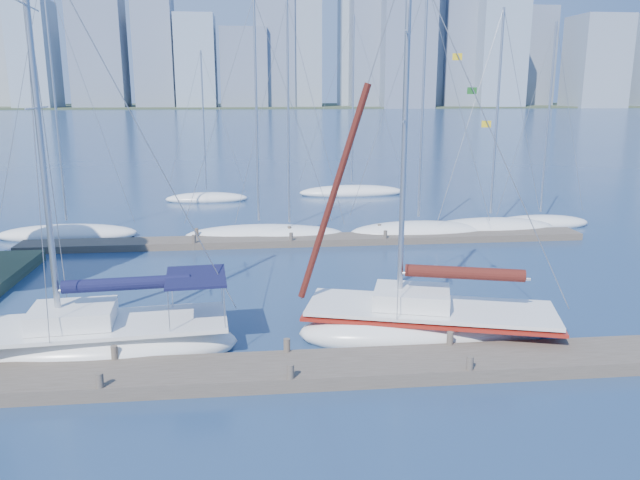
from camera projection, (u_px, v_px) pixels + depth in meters
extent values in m
plane|color=navy|center=(289.00, 377.00, 17.83)|extent=(700.00, 700.00, 0.00)
cube|color=#4C4338|center=(289.00, 371.00, 17.78)|extent=(26.00, 2.00, 0.40)
cube|color=#4C4338|center=(309.00, 240.00, 33.46)|extent=(30.00, 1.80, 0.36)
cube|color=#38472D|center=(254.00, 106.00, 327.27)|extent=(800.00, 100.00, 1.50)
ellipsoid|color=white|center=(97.00, 346.00, 19.33)|extent=(8.88, 3.54, 1.52)
cube|color=white|center=(95.00, 325.00, 19.16)|extent=(8.22, 3.26, 0.12)
cube|color=white|center=(73.00, 315.00, 18.97)|extent=(2.58, 2.04, 0.56)
cylinder|color=silver|center=(39.00, 129.00, 17.59)|extent=(0.18, 0.18, 11.81)
cylinder|color=silver|center=(127.00, 287.00, 19.08)|extent=(4.10, 0.44, 0.10)
cylinder|color=#101236|center=(127.00, 284.00, 19.05)|extent=(3.80, 0.71, 0.41)
cube|color=#101236|center=(196.00, 277.00, 19.41)|extent=(2.02, 2.56, 0.08)
ellipsoid|color=white|center=(429.00, 329.00, 20.78)|extent=(9.16, 5.16, 1.53)
cube|color=white|center=(430.00, 308.00, 20.62)|extent=(8.48, 4.76, 0.12)
cube|color=white|center=(412.00, 297.00, 20.64)|extent=(2.86, 2.46, 0.56)
cylinder|color=silver|center=(404.00, 138.00, 19.49)|extent=(0.18, 0.18, 11.05)
cylinder|color=silver|center=(464.00, 276.00, 20.17)|extent=(3.99, 1.24, 0.10)
cylinder|color=#46150F|center=(464.00, 273.00, 20.14)|extent=(3.76, 1.45, 0.41)
cube|color=maroon|center=(430.00, 313.00, 20.66)|extent=(8.68, 4.92, 0.10)
ellipsoid|color=white|center=(68.00, 234.00, 34.69)|extent=(7.81, 3.12, 1.10)
cylinder|color=silver|center=(55.00, 99.00, 32.98)|extent=(0.12, 0.12, 13.07)
ellipsoid|color=white|center=(259.00, 235.00, 34.59)|extent=(8.16, 2.38, 1.12)
cylinder|color=silver|center=(256.00, 113.00, 33.05)|extent=(0.12, 0.12, 11.63)
ellipsoid|color=white|center=(290.00, 235.00, 34.47)|extent=(6.32, 3.09, 1.04)
cylinder|color=silver|center=(288.00, 115.00, 32.95)|extent=(0.11, 0.11, 11.53)
ellipsoid|color=white|center=(418.00, 232.00, 35.08)|extent=(8.14, 4.60, 1.25)
cylinder|color=silver|center=(423.00, 104.00, 33.44)|extent=(0.14, 0.14, 12.26)
ellipsoid|color=white|center=(490.00, 228.00, 36.05)|extent=(8.02, 5.10, 1.23)
cylinder|color=silver|center=(497.00, 114.00, 34.53)|extent=(0.13, 0.13, 11.20)
ellipsoid|color=white|center=(540.00, 223.00, 37.64)|extent=(6.34, 3.12, 1.00)
cylinder|color=silver|center=(548.00, 120.00, 36.21)|extent=(0.11, 0.11, 10.86)
ellipsoid|color=white|center=(207.00, 199.00, 46.30)|extent=(6.33, 3.57, 0.95)
cylinder|color=silver|center=(204.00, 122.00, 44.99)|extent=(0.10, 0.10, 9.90)
ellipsoid|color=white|center=(352.00, 192.00, 49.05)|extent=(8.51, 3.50, 1.13)
cylinder|color=silver|center=(353.00, 101.00, 47.41)|extent=(0.12, 0.12, 12.42)
cube|color=gray|center=(0.00, 51.00, 297.41)|extent=(15.07, 14.18, 52.89)
cube|color=#7E92A3|center=(34.00, 55.00, 276.99)|extent=(16.30, 23.42, 47.01)
cube|color=slate|center=(99.00, 54.00, 283.00)|extent=(23.12, 17.63, 48.67)
cube|color=gray|center=(156.00, 63.00, 307.12)|extent=(13.77, 17.61, 43.17)
cube|color=#7E92A3|center=(196.00, 62.00, 285.83)|extent=(17.67, 19.81, 41.63)
cube|color=slate|center=(244.00, 68.00, 290.39)|extent=(21.48, 16.86, 36.31)
cube|color=gray|center=(298.00, 28.00, 291.39)|extent=(21.03, 14.99, 73.45)
cube|color=#7E92A3|center=(357.00, 21.00, 308.11)|extent=(17.53, 17.46, 83.04)
cube|color=slate|center=(408.00, 21.00, 285.31)|extent=(23.91, 18.95, 78.42)
cube|color=gray|center=(440.00, 46.00, 305.38)|extent=(15.61, 17.11, 58.80)
cube|color=#7E92A3|center=(499.00, 52.00, 294.14)|extent=(21.74, 18.80, 51.36)
cube|color=slate|center=(535.00, 57.00, 326.43)|extent=(15.84, 17.52, 50.10)
cube|color=gray|center=(596.00, 62.00, 299.46)|extent=(23.42, 23.94, 42.84)
cube|color=slate|center=(462.00, 12.00, 298.17)|extent=(17.87, 18.00, 89.14)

